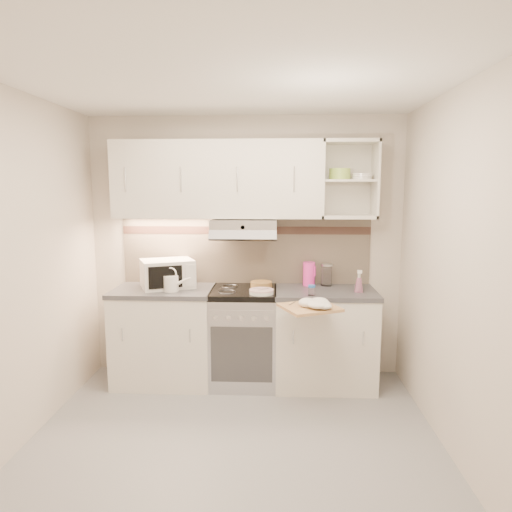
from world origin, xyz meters
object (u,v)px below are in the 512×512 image
Objects in this scene: microwave at (167,274)px; spray_bottle at (359,283)px; watering_can at (172,283)px; plate_stack at (262,291)px; pink_pitcher at (309,274)px; cutting_board at (310,308)px; glass_jar at (326,275)px; electric_range at (244,336)px.

microwave is 1.76m from spray_bottle.
microwave reaches higher than watering_can.
pink_pitcher is (0.44, 0.37, 0.09)m from plate_stack.
watering_can reaches higher than plate_stack.
spray_bottle is at bearing -27.89° from microwave.
cutting_board is at bearing -40.85° from plate_stack.
plate_stack is 1.03× the size of glass_jar.
electric_range is 4.29× the size of glass_jar.
electric_range is at bearing -28.28° from microwave.
spray_bottle is (0.87, 0.11, 0.06)m from plate_stack.
glass_jar is at bearing 143.72° from spray_bottle.
watering_can is 1.68m from spray_bottle.
plate_stack is at bearing -163.69° from spray_bottle.
microwave reaches higher than glass_jar.
spray_bottle is (1.04, -0.06, 0.53)m from electric_range.
plate_stack is at bearing -148.40° from glass_jar.
electric_range is 4.17× the size of plate_stack.
glass_jar is (0.61, 0.37, 0.09)m from plate_stack.
microwave is 1.51m from glass_jar.
plate_stack is (0.89, -0.23, -0.11)m from microwave.
microwave is 1.34m from pink_pitcher.
pink_pitcher is 0.17m from glass_jar.
microwave reaches higher than spray_bottle.
pink_pitcher reaches higher than watering_can.
watering_can is (0.08, -0.16, -0.05)m from microwave.
spray_bottle is at bearing -45.36° from glass_jar.
glass_jar is at bearing 19.69° from pink_pitcher.
microwave is 2.69× the size of glass_jar.
microwave is at bearing 165.67° from plate_stack.
pink_pitcher is (0.61, 0.20, 0.56)m from electric_range.
glass_jar is (0.17, 0.00, -0.01)m from pink_pitcher.
electric_range is 3.98× the size of pink_pitcher.
electric_range is 0.86m from pink_pitcher.
watering_can is (-0.64, -0.11, 0.53)m from electric_range.
watering_can reaches higher than cutting_board.
electric_range is 0.88m from cutting_board.
spray_bottle is at bearing 7.23° from plate_stack.
pink_pitcher reaches higher than glass_jar.
glass_jar is at bearing 49.37° from cutting_board.
plate_stack reaches higher than electric_range.
plate_stack is 0.53m from cutting_board.
plate_stack reaches higher than cutting_board.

